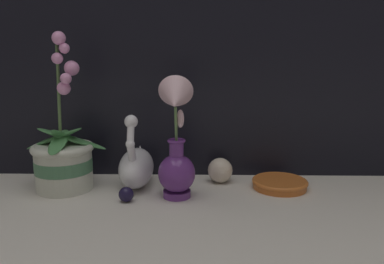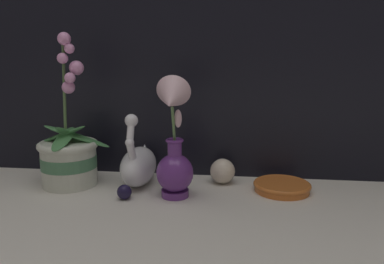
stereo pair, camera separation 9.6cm
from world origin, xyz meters
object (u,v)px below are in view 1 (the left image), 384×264
blue_vase (178,149)px  amber_dish (280,183)px  orchid_potted_plant (64,158)px  glass_sphere (220,170)px  swan_figurine (136,166)px

blue_vase → amber_dish: (0.27, 0.08, -0.11)m
orchid_potted_plant → amber_dish: size_ratio=2.74×
orchid_potted_plant → glass_sphere: size_ratio=5.87×
orchid_potted_plant → swan_figurine: bearing=7.5°
swan_figurine → blue_vase: blue_vase is taller
swan_figurine → orchid_potted_plant: bearing=-172.5°
orchid_potted_plant → blue_vase: orchid_potted_plant is taller
orchid_potted_plant → glass_sphere: (0.42, 0.06, -0.05)m
blue_vase → glass_sphere: bearing=48.9°
amber_dish → blue_vase: bearing=-162.8°
orchid_potted_plant → swan_figurine: 0.19m
orchid_potted_plant → swan_figurine: orchid_potted_plant is taller
swan_figurine → amber_dish: size_ratio=1.38×
blue_vase → orchid_potted_plant: bearing=167.7°
orchid_potted_plant → swan_figurine: (0.19, 0.02, -0.03)m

